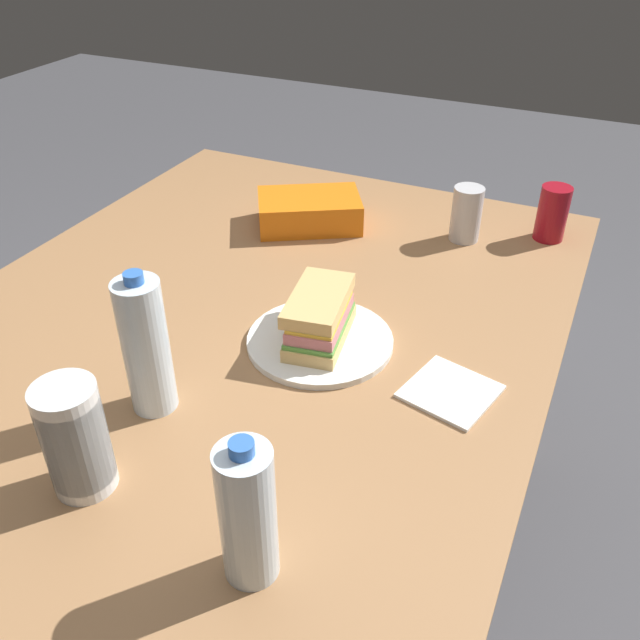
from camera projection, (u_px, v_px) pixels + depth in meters
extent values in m
plane|color=#4C4C51|center=(250.00, 586.00, 1.61)|extent=(8.00, 8.00, 0.00)
cube|color=#9E7047|center=(226.00, 348.00, 1.21)|extent=(1.57, 1.10, 0.04)
cylinder|color=brown|center=(531.00, 358.00, 1.78)|extent=(0.07, 0.07, 0.69)
cylinder|color=brown|center=(224.00, 280.00, 2.11)|extent=(0.07, 0.07, 0.69)
cylinder|color=white|center=(320.00, 341.00, 1.18)|extent=(0.26, 0.26, 0.01)
cube|color=#DBB26B|center=(320.00, 332.00, 1.17)|extent=(0.18, 0.12, 0.02)
cube|color=#599E3F|center=(320.00, 325.00, 1.16)|extent=(0.18, 0.11, 0.01)
cube|color=#C6727A|center=(320.00, 318.00, 1.16)|extent=(0.17, 0.11, 0.02)
cube|color=yellow|center=(320.00, 312.00, 1.15)|extent=(0.16, 0.10, 0.01)
cube|color=#DBB26B|center=(318.00, 300.00, 1.15)|extent=(0.18, 0.12, 0.02)
cylinder|color=maroon|center=(552.00, 213.00, 1.48)|extent=(0.07, 0.07, 0.12)
cube|color=orange|center=(309.00, 211.00, 1.55)|extent=(0.25, 0.27, 0.07)
cylinder|color=silver|center=(146.00, 347.00, 0.99)|extent=(0.07, 0.07, 0.22)
cylinder|color=blue|center=(133.00, 278.00, 0.93)|extent=(0.03, 0.03, 0.02)
cylinder|color=silver|center=(81.00, 458.00, 0.90)|extent=(0.08, 0.08, 0.09)
cylinder|color=silver|center=(78.00, 448.00, 0.89)|extent=(0.08, 0.08, 0.09)
cylinder|color=silver|center=(75.00, 438.00, 0.88)|extent=(0.08, 0.08, 0.09)
cylinder|color=silver|center=(72.00, 428.00, 0.87)|extent=(0.08, 0.08, 0.09)
cylinder|color=silver|center=(69.00, 418.00, 0.85)|extent=(0.08, 0.08, 0.09)
cylinder|color=silver|center=(248.00, 515.00, 0.76)|extent=(0.07, 0.07, 0.19)
cylinder|color=blue|center=(242.00, 448.00, 0.70)|extent=(0.03, 0.03, 0.02)
cylinder|color=silver|center=(466.00, 214.00, 1.48)|extent=(0.07, 0.07, 0.12)
cube|color=white|center=(450.00, 391.00, 1.08)|extent=(0.16, 0.16, 0.01)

